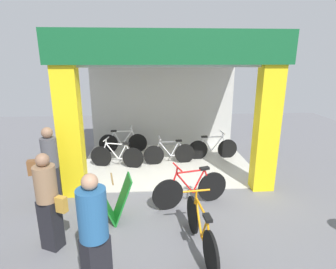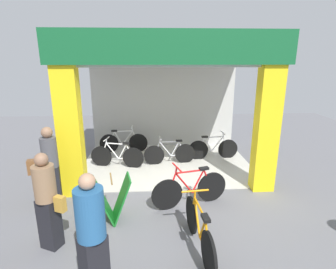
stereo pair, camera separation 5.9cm
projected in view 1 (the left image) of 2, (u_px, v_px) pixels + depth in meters
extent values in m
plane|color=slate|center=(170.00, 191.00, 6.44)|extent=(17.82, 17.82, 0.00)
cube|color=beige|center=(166.00, 163.00, 8.12)|extent=(4.91, 3.51, 0.02)
cube|color=#B7B7B2|center=(163.00, 105.00, 9.41)|extent=(4.91, 0.12, 2.92)
cube|color=yellow|center=(70.00, 134.00, 5.90)|extent=(0.51, 0.36, 2.92)
cube|color=yellow|center=(266.00, 130.00, 6.18)|extent=(0.51, 0.36, 2.92)
cube|color=#14592D|center=(171.00, 47.00, 5.40)|extent=(5.11, 0.20, 0.69)
cube|color=silver|center=(166.00, 64.00, 7.33)|extent=(4.91, 3.51, 0.06)
cylinder|color=black|center=(109.00, 144.00, 8.96)|extent=(0.62, 0.05, 0.62)
cylinder|color=black|center=(138.00, 143.00, 9.03)|extent=(0.62, 0.05, 0.62)
cylinder|color=white|center=(115.00, 144.00, 8.98)|extent=(0.42, 0.04, 0.08)
cylinder|color=white|center=(118.00, 138.00, 8.93)|extent=(0.27, 0.04, 0.47)
cylinder|color=white|center=(127.00, 138.00, 8.95)|extent=(0.38, 0.04, 0.49)
cylinder|color=white|center=(123.00, 131.00, 8.88)|extent=(0.60, 0.04, 0.05)
cylinder|color=white|center=(111.00, 138.00, 8.91)|extent=(0.21, 0.04, 0.42)
cylinder|color=white|center=(135.00, 137.00, 8.96)|extent=(0.19, 0.04, 0.43)
cylinder|color=white|center=(132.00, 129.00, 8.88)|extent=(0.05, 0.03, 0.13)
cylinder|color=white|center=(131.00, 127.00, 8.87)|extent=(0.04, 0.43, 0.03)
cube|color=black|center=(114.00, 131.00, 8.85)|extent=(0.19, 0.10, 0.05)
cylinder|color=black|center=(185.00, 154.00, 8.06)|extent=(0.60, 0.10, 0.60)
cylinder|color=black|center=(154.00, 155.00, 7.92)|extent=(0.60, 0.10, 0.60)
cylinder|color=silver|center=(178.00, 155.00, 8.04)|extent=(0.40, 0.07, 0.08)
cylinder|color=silver|center=(175.00, 149.00, 7.97)|extent=(0.26, 0.06, 0.45)
cylinder|color=silver|center=(165.00, 149.00, 7.92)|extent=(0.37, 0.07, 0.47)
cylinder|color=silver|center=(169.00, 142.00, 7.88)|extent=(0.57, 0.09, 0.05)
cylinder|color=silver|center=(181.00, 148.00, 7.99)|extent=(0.20, 0.05, 0.40)
cylinder|color=silver|center=(157.00, 149.00, 7.88)|extent=(0.18, 0.05, 0.42)
cylinder|color=silver|center=(160.00, 140.00, 7.82)|extent=(0.05, 0.04, 0.12)
cylinder|color=silver|center=(160.00, 138.00, 7.80)|extent=(0.07, 0.42, 0.03)
cube|color=black|center=(179.00, 141.00, 7.92)|extent=(0.19, 0.11, 0.05)
cylinder|color=black|center=(133.00, 158.00, 7.68)|extent=(0.61, 0.16, 0.61)
cylinder|color=black|center=(101.00, 157.00, 7.80)|extent=(0.61, 0.16, 0.61)
cylinder|color=white|center=(125.00, 158.00, 7.72)|extent=(0.41, 0.11, 0.08)
cylinder|color=white|center=(122.00, 152.00, 7.67)|extent=(0.27, 0.08, 0.46)
cylinder|color=white|center=(112.00, 151.00, 7.71)|extent=(0.38, 0.10, 0.48)
cylinder|color=white|center=(116.00, 144.00, 7.63)|extent=(0.58, 0.15, 0.05)
cylinder|color=white|center=(129.00, 151.00, 7.64)|extent=(0.20, 0.07, 0.41)
cylinder|color=white|center=(104.00, 150.00, 7.73)|extent=(0.19, 0.07, 0.43)
cylinder|color=white|center=(106.00, 141.00, 7.65)|extent=(0.06, 0.04, 0.13)
cylinder|color=white|center=(106.00, 139.00, 7.63)|extent=(0.11, 0.43, 0.03)
cube|color=black|center=(126.00, 144.00, 7.59)|extent=(0.20, 0.13, 0.05)
cylinder|color=black|center=(198.00, 150.00, 8.34)|extent=(0.62, 0.08, 0.61)
cylinder|color=black|center=(227.00, 149.00, 8.46)|extent=(0.62, 0.08, 0.61)
cylinder|color=silver|center=(205.00, 151.00, 8.38)|extent=(0.41, 0.06, 0.08)
cylinder|color=silver|center=(208.00, 144.00, 8.33)|extent=(0.27, 0.05, 0.46)
cylinder|color=silver|center=(217.00, 144.00, 8.37)|extent=(0.38, 0.06, 0.48)
cylinder|color=silver|center=(214.00, 137.00, 8.29)|extent=(0.59, 0.07, 0.05)
cylinder|color=silver|center=(201.00, 144.00, 8.30)|extent=(0.20, 0.05, 0.41)
cylinder|color=silver|center=(225.00, 143.00, 8.39)|extent=(0.19, 0.05, 0.43)
cylinder|color=silver|center=(223.00, 134.00, 8.31)|extent=(0.05, 0.04, 0.13)
cylinder|color=silver|center=(222.00, 133.00, 8.29)|extent=(0.06, 0.43, 0.03)
cube|color=black|center=(204.00, 137.00, 8.25)|extent=(0.19, 0.10, 0.05)
cylinder|color=black|center=(212.00, 187.00, 5.92)|extent=(0.66, 0.23, 0.67)
cylinder|color=black|center=(168.00, 195.00, 5.57)|extent=(0.66, 0.23, 0.67)
cylinder|color=red|center=(202.00, 190.00, 5.85)|extent=(0.44, 0.16, 0.09)
cylinder|color=red|center=(199.00, 181.00, 5.75)|extent=(0.29, 0.12, 0.50)
cylinder|color=red|center=(185.00, 183.00, 5.65)|extent=(0.40, 0.15, 0.52)
cylinder|color=red|center=(191.00, 171.00, 5.62)|extent=(0.63, 0.22, 0.05)
cylinder|color=red|center=(208.00, 178.00, 5.82)|extent=(0.22, 0.10, 0.45)
cylinder|color=red|center=(173.00, 184.00, 5.55)|extent=(0.20, 0.09, 0.46)
cylinder|color=red|center=(177.00, 170.00, 5.50)|extent=(0.06, 0.05, 0.14)
cylinder|color=red|center=(177.00, 167.00, 5.48)|extent=(0.16, 0.46, 0.03)
cube|color=black|center=(204.00, 168.00, 5.72)|extent=(0.22, 0.15, 0.05)
cylinder|color=black|center=(211.00, 254.00, 3.90)|extent=(0.11, 0.67, 0.67)
cylinder|color=black|center=(192.00, 215.00, 4.87)|extent=(0.11, 0.67, 0.67)
cylinder|color=orange|center=(206.00, 244.00, 4.13)|extent=(0.08, 0.45, 0.09)
cylinder|color=orange|center=(204.00, 228.00, 4.16)|extent=(0.07, 0.29, 0.50)
cylinder|color=orange|center=(199.00, 216.00, 4.46)|extent=(0.08, 0.41, 0.52)
cylinder|color=orange|center=(201.00, 208.00, 4.27)|extent=(0.10, 0.64, 0.05)
cylinder|color=orange|center=(209.00, 236.00, 3.95)|extent=(0.06, 0.22, 0.45)
cylinder|color=orange|center=(194.00, 207.00, 4.71)|extent=(0.06, 0.20, 0.46)
cylinder|color=orange|center=(196.00, 194.00, 4.55)|extent=(0.04, 0.06, 0.14)
cylinder|color=orange|center=(196.00, 191.00, 4.52)|extent=(0.46, 0.08, 0.03)
cube|color=black|center=(208.00, 218.00, 3.97)|extent=(0.12, 0.21, 0.05)
cube|color=#197226|center=(104.00, 201.00, 5.12)|extent=(0.46, 0.57, 0.89)
cube|color=#197226|center=(122.00, 199.00, 5.21)|extent=(0.46, 0.57, 0.89)
cylinder|color=olive|center=(112.00, 179.00, 5.04)|extent=(0.13, 0.50, 0.03)
cube|color=black|center=(97.00, 265.00, 3.55)|extent=(0.40, 0.40, 0.86)
cylinder|color=#26598C|center=(92.00, 214.00, 3.34)|extent=(0.52, 0.52, 0.67)
sphere|color=tan|center=(90.00, 182.00, 3.22)|extent=(0.20, 0.20, 0.20)
cube|color=black|center=(54.00, 187.00, 5.63)|extent=(0.33, 0.30, 0.92)
cylinder|color=#4C4C51|center=(50.00, 153.00, 5.42)|extent=(0.38, 0.38, 0.62)
sphere|color=#8C664C|center=(47.00, 133.00, 5.30)|extent=(0.22, 0.22, 0.22)
cube|color=brown|center=(35.00, 167.00, 5.40)|extent=(0.28, 0.21, 0.30)
cube|color=black|center=(51.00, 224.00, 4.43)|extent=(0.38, 0.35, 0.87)
cylinder|color=#8C6B4C|center=(46.00, 184.00, 4.23)|extent=(0.45, 0.45, 0.59)
sphere|color=#8C664C|center=(42.00, 160.00, 4.12)|extent=(0.21, 0.21, 0.21)
cube|color=#BF8C33|center=(62.00, 204.00, 4.22)|extent=(0.20, 0.16, 0.26)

